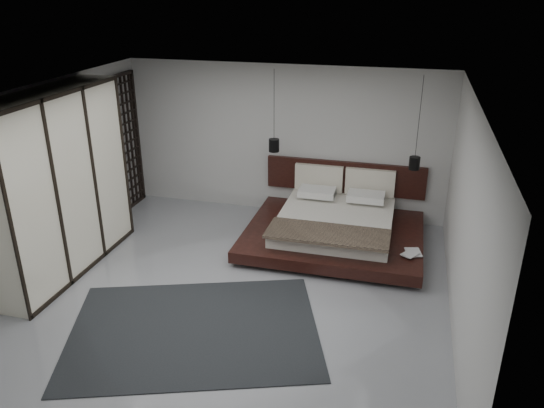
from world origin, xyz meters
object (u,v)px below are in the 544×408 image
(wardrobe, at_px, (57,185))
(rug, at_px, (195,330))
(lattice_screen, at_px, (127,143))
(pendant_left, at_px, (274,145))
(pendant_right, at_px, (414,163))
(bed, at_px, (335,225))

(wardrobe, xyz_separation_m, rug, (2.51, -1.03, -1.37))
(lattice_screen, distance_m, rug, 4.66)
(pendant_left, bearing_deg, pendant_right, -0.00)
(bed, distance_m, rug, 3.29)
(pendant_left, bearing_deg, rug, -92.59)
(lattice_screen, height_order, pendant_right, pendant_right)
(bed, height_order, pendant_left, pendant_left)
(wardrobe, bearing_deg, pendant_left, 42.27)
(lattice_screen, bearing_deg, bed, -7.58)
(pendant_left, relative_size, rug, 0.45)
(lattice_screen, relative_size, wardrobe, 0.93)
(pendant_left, bearing_deg, bed, -21.54)
(pendant_right, xyz_separation_m, rug, (-2.56, -3.45, -1.36))
(pendant_left, relative_size, pendant_right, 0.92)
(lattice_screen, xyz_separation_m, pendant_right, (5.32, -0.07, 0.07))
(rug, bearing_deg, bed, 65.52)
(wardrobe, distance_m, rug, 3.04)
(bed, relative_size, rug, 0.93)
(bed, bearing_deg, pendant_right, 21.54)
(wardrobe, height_order, rug, wardrobe)
(bed, xyz_separation_m, rug, (-1.36, -2.98, -0.29))
(lattice_screen, distance_m, wardrobe, 2.51)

